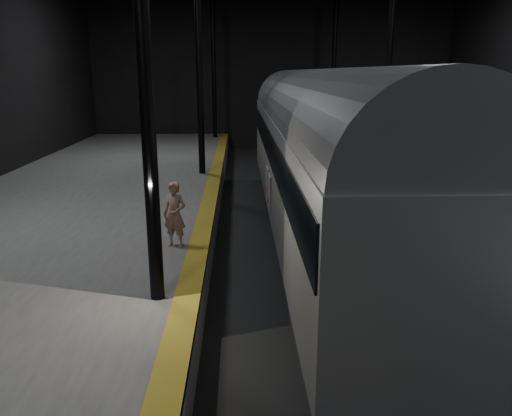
{
  "coord_description": "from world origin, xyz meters",
  "views": [
    {
      "loc": [
        -2.24,
        -12.67,
        5.1
      ],
      "look_at": [
        -1.86,
        -1.32,
        2.0
      ],
      "focal_mm": 35.0,
      "sensor_mm": 36.0,
      "label": 1
    }
  ],
  "objects": [
    {
      "name": "woman",
      "position": [
        -3.8,
        -1.14,
        1.8
      ],
      "size": [
        0.68,
        0.57,
        1.6
      ],
      "primitive_type": "imported",
      "rotation": [
        0.0,
        0.0,
        -0.36
      ],
      "color": "#9E7860",
      "rests_on": "platform_left"
    },
    {
      "name": "train",
      "position": [
        -0.0,
        1.82,
        2.83
      ],
      "size": [
        2.84,
        18.97,
        5.07
      ],
      "color": "#A0A3A8",
      "rests_on": "ground"
    },
    {
      "name": "platform_left",
      "position": [
        -7.5,
        0.0,
        0.5
      ],
      "size": [
        9.0,
        43.8,
        1.0
      ],
      "primitive_type": "cube",
      "color": "#50504D",
      "rests_on": "ground"
    },
    {
      "name": "tactile_strip",
      "position": [
        -3.25,
        0.0,
        1.0
      ],
      "size": [
        0.5,
        43.8,
        0.01
      ],
      "primitive_type": "cube",
      "color": "olive",
      "rests_on": "platform_left"
    },
    {
      "name": "track",
      "position": [
        0.0,
        0.0,
        0.07
      ],
      "size": [
        2.4,
        43.0,
        0.24
      ],
      "color": "#3F3328",
      "rests_on": "ground"
    },
    {
      "name": "ground",
      "position": [
        0.0,
        0.0,
        0.0
      ],
      "size": [
        44.0,
        44.0,
        0.0
      ],
      "primitive_type": "plane",
      "color": "black",
      "rests_on": "ground"
    }
  ]
}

